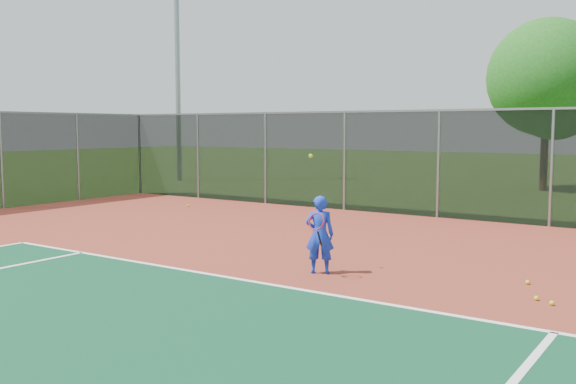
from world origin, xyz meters
TOP-DOWN VIEW (x-y plane):
  - ground at (0.00, 0.00)m, footprint 120.00×120.00m
  - court_apron at (0.00, 2.00)m, footprint 30.00×20.00m
  - fence_back at (0.00, 12.00)m, footprint 30.00×0.06m
  - tennis_player at (-2.10, 4.17)m, footprint 0.60×0.67m
  - practice_ball_0 at (1.45, 4.44)m, footprint 0.07×0.07m
  - practice_ball_2 at (1.10, 5.38)m, footprint 0.07×0.07m
  - practice_ball_3 at (-3.63, 6.94)m, footprint 0.07×0.07m
  - practice_ball_4 at (1.69, 4.29)m, footprint 0.07×0.07m
  - practice_ball_5 at (-3.84, 7.49)m, footprint 0.07×0.07m
  - practice_ball_6 at (-10.52, 9.87)m, footprint 0.07×0.07m
  - floodlight_nw at (-18.05, 17.33)m, footprint 0.90×0.40m
  - tree_back_left at (-2.29, 21.89)m, footprint 4.68×4.68m

SIDE VIEW (x-z plane):
  - ground at x=0.00m, z-range 0.00..0.00m
  - court_apron at x=0.00m, z-range 0.00..0.02m
  - practice_ball_0 at x=1.45m, z-range 0.02..0.09m
  - practice_ball_2 at x=1.10m, z-range 0.02..0.09m
  - practice_ball_3 at x=-3.63m, z-range 0.02..0.09m
  - practice_ball_4 at x=1.69m, z-range 0.02..0.09m
  - practice_ball_5 at x=-3.84m, z-range 0.02..0.09m
  - practice_ball_6 at x=-10.52m, z-range 0.02..0.09m
  - tennis_player at x=-2.10m, z-range -0.33..1.74m
  - fence_back at x=0.00m, z-range 0.05..3.08m
  - tree_back_left at x=-2.29m, z-range 0.88..7.74m
  - floodlight_nw at x=-18.05m, z-range 0.78..13.72m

